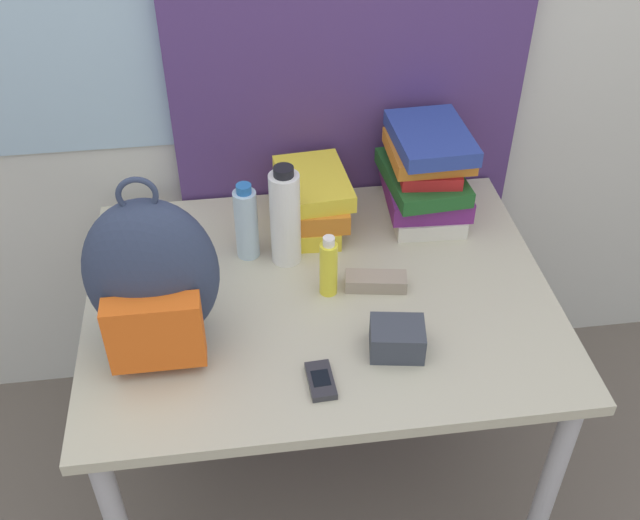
{
  "coord_description": "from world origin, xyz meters",
  "views": [
    {
      "loc": [
        -0.18,
        -0.92,
        1.97
      ],
      "look_at": [
        0.0,
        0.44,
        0.85
      ],
      "focal_mm": 42.0,
      "sensor_mm": 36.0,
      "label": 1
    }
  ],
  "objects_px": {
    "sports_bottle": "(285,217)",
    "sunglasses_case": "(376,282)",
    "sunscreen_bottle": "(329,267)",
    "book_stack_center": "(426,175)",
    "camera_pouch": "(397,339)",
    "book_stack_left": "(313,199)",
    "backpack": "(152,279)",
    "cell_phone": "(321,381)",
    "water_bottle": "(246,223)"
  },
  "relations": [
    {
      "from": "water_bottle",
      "to": "camera_pouch",
      "type": "relative_size",
      "value": 1.61
    },
    {
      "from": "book_stack_center",
      "to": "sports_bottle",
      "type": "xyz_separation_m",
      "value": [
        -0.39,
        -0.15,
        0.0
      ]
    },
    {
      "from": "sunglasses_case",
      "to": "sports_bottle",
      "type": "bearing_deg",
      "value": 145.84
    },
    {
      "from": "book_stack_center",
      "to": "book_stack_left",
      "type": "bearing_deg",
      "value": -179.63
    },
    {
      "from": "sports_bottle",
      "to": "camera_pouch",
      "type": "bearing_deg",
      "value": -59.27
    },
    {
      "from": "backpack",
      "to": "book_stack_left",
      "type": "distance_m",
      "value": 0.57
    },
    {
      "from": "sports_bottle",
      "to": "sunscreen_bottle",
      "type": "distance_m",
      "value": 0.18
    },
    {
      "from": "water_bottle",
      "to": "camera_pouch",
      "type": "xyz_separation_m",
      "value": [
        0.31,
        -0.39,
        -0.07
      ]
    },
    {
      "from": "sports_bottle",
      "to": "sunscreen_bottle",
      "type": "relative_size",
      "value": 1.65
    },
    {
      "from": "book_stack_center",
      "to": "water_bottle",
      "type": "bearing_deg",
      "value": -166.57
    },
    {
      "from": "backpack",
      "to": "book_stack_left",
      "type": "xyz_separation_m",
      "value": [
        0.4,
        0.4,
        -0.11
      ]
    },
    {
      "from": "cell_phone",
      "to": "camera_pouch",
      "type": "distance_m",
      "value": 0.2
    },
    {
      "from": "backpack",
      "to": "cell_phone",
      "type": "bearing_deg",
      "value": -27.54
    },
    {
      "from": "water_bottle",
      "to": "sunscreen_bottle",
      "type": "relative_size",
      "value": 1.28
    },
    {
      "from": "camera_pouch",
      "to": "book_stack_left",
      "type": "bearing_deg",
      "value": 103.87
    },
    {
      "from": "cell_phone",
      "to": "water_bottle",
      "type": "bearing_deg",
      "value": 105.36
    },
    {
      "from": "sunscreen_bottle",
      "to": "cell_phone",
      "type": "relative_size",
      "value": 1.57
    },
    {
      "from": "backpack",
      "to": "book_stack_left",
      "type": "relative_size",
      "value": 1.56
    },
    {
      "from": "sunscreen_bottle",
      "to": "cell_phone",
      "type": "distance_m",
      "value": 0.3
    },
    {
      "from": "water_bottle",
      "to": "sunscreen_bottle",
      "type": "height_order",
      "value": "water_bottle"
    },
    {
      "from": "camera_pouch",
      "to": "backpack",
      "type": "bearing_deg",
      "value": 168.94
    },
    {
      "from": "sports_bottle",
      "to": "sunglasses_case",
      "type": "relative_size",
      "value": 1.76
    },
    {
      "from": "book_stack_left",
      "to": "sunglasses_case",
      "type": "height_order",
      "value": "book_stack_left"
    },
    {
      "from": "water_bottle",
      "to": "sports_bottle",
      "type": "xyz_separation_m",
      "value": [
        0.1,
        -0.03,
        0.03
      ]
    },
    {
      "from": "book_stack_center",
      "to": "cell_phone",
      "type": "xyz_separation_m",
      "value": [
        -0.36,
        -0.58,
        -0.12
      ]
    },
    {
      "from": "book_stack_center",
      "to": "camera_pouch",
      "type": "relative_size",
      "value": 2.21
    },
    {
      "from": "book_stack_left",
      "to": "sunglasses_case",
      "type": "xyz_separation_m",
      "value": [
        0.12,
        -0.29,
        -0.06
      ]
    },
    {
      "from": "book_stack_center",
      "to": "sports_bottle",
      "type": "height_order",
      "value": "sports_bottle"
    },
    {
      "from": "backpack",
      "to": "water_bottle",
      "type": "bearing_deg",
      "value": 53.56
    },
    {
      "from": "sunglasses_case",
      "to": "book_stack_left",
      "type": "bearing_deg",
      "value": 112.5
    },
    {
      "from": "book_stack_center",
      "to": "sunscreen_bottle",
      "type": "height_order",
      "value": "book_stack_center"
    },
    {
      "from": "backpack",
      "to": "sunglasses_case",
      "type": "distance_m",
      "value": 0.55
    },
    {
      "from": "water_bottle",
      "to": "book_stack_center",
      "type": "bearing_deg",
      "value": 13.43
    },
    {
      "from": "book_stack_left",
      "to": "book_stack_center",
      "type": "distance_m",
      "value": 0.31
    },
    {
      "from": "sunscreen_bottle",
      "to": "sports_bottle",
      "type": "bearing_deg",
      "value": 122.11
    },
    {
      "from": "sports_bottle",
      "to": "sunscreen_bottle",
      "type": "bearing_deg",
      "value": -57.89
    },
    {
      "from": "sports_bottle",
      "to": "camera_pouch",
      "type": "distance_m",
      "value": 0.43
    },
    {
      "from": "book_stack_left",
      "to": "water_bottle",
      "type": "bearing_deg",
      "value": -147.98
    },
    {
      "from": "backpack",
      "to": "cell_phone",
      "type": "height_order",
      "value": "backpack"
    },
    {
      "from": "sports_bottle",
      "to": "cell_phone",
      "type": "xyz_separation_m",
      "value": [
        0.03,
        -0.43,
        -0.12
      ]
    },
    {
      "from": "book_stack_left",
      "to": "cell_phone",
      "type": "distance_m",
      "value": 0.58
    },
    {
      "from": "book_stack_center",
      "to": "cell_phone",
      "type": "height_order",
      "value": "book_stack_center"
    },
    {
      "from": "backpack",
      "to": "book_stack_center",
      "type": "relative_size",
      "value": 1.47
    },
    {
      "from": "camera_pouch",
      "to": "water_bottle",
      "type": "bearing_deg",
      "value": 128.46
    },
    {
      "from": "book_stack_left",
      "to": "sunscreen_bottle",
      "type": "bearing_deg",
      "value": -89.82
    },
    {
      "from": "backpack",
      "to": "sunscreen_bottle",
      "type": "relative_size",
      "value": 2.6
    },
    {
      "from": "backpack",
      "to": "book_stack_center",
      "type": "distance_m",
      "value": 0.81
    },
    {
      "from": "sunscreen_bottle",
      "to": "sunglasses_case",
      "type": "bearing_deg",
      "value": 0.52
    },
    {
      "from": "camera_pouch",
      "to": "cell_phone",
      "type": "bearing_deg",
      "value": -157.49
    },
    {
      "from": "sports_bottle",
      "to": "cell_phone",
      "type": "height_order",
      "value": "sports_bottle"
    }
  ]
}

